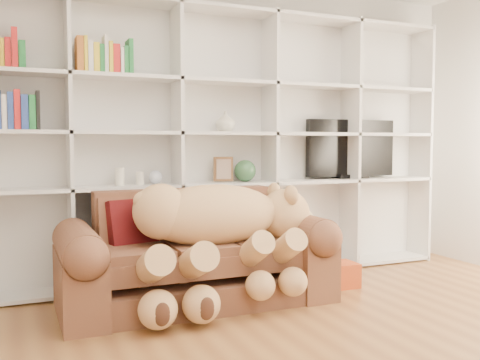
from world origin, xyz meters
name	(u,v)px	position (x,y,z in m)	size (l,w,h in m)	color
wall_back	(217,128)	(0.00, 2.50, 1.35)	(5.00, 0.02, 2.70)	silver
bookshelf	(197,133)	(-0.24, 2.36, 1.31)	(4.43, 0.35, 2.40)	silver
sofa	(196,261)	(-0.47, 1.71, 0.32)	(2.02, 0.87, 0.85)	brown
teddy_bear	(218,228)	(-0.36, 1.54, 0.59)	(1.55, 0.84, 0.90)	tan
throw_pillow	(132,224)	(-0.93, 1.85, 0.61)	(0.36, 0.12, 0.36)	#59110F
gift_box	(341,275)	(0.79, 1.65, 0.10)	(0.26, 0.24, 0.21)	#B74218
tv	(351,150)	(1.37, 2.35, 1.15)	(0.98, 0.18, 0.58)	black
picture_frame	(223,169)	(-0.02, 2.30, 0.98)	(0.17, 0.03, 0.22)	brown
green_vase	(245,171)	(0.19, 2.30, 0.96)	(0.20, 0.20, 0.20)	#305F38
figurine_tall	(120,177)	(-0.93, 2.30, 0.94)	(0.08, 0.08, 0.15)	beige
figurine_short	(140,178)	(-0.76, 2.30, 0.92)	(0.07, 0.07, 0.11)	beige
snow_globe	(155,177)	(-0.63, 2.30, 0.93)	(0.12, 0.12, 0.12)	silver
shelf_vase	(225,121)	(0.00, 2.30, 1.40)	(0.17, 0.17, 0.18)	beige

